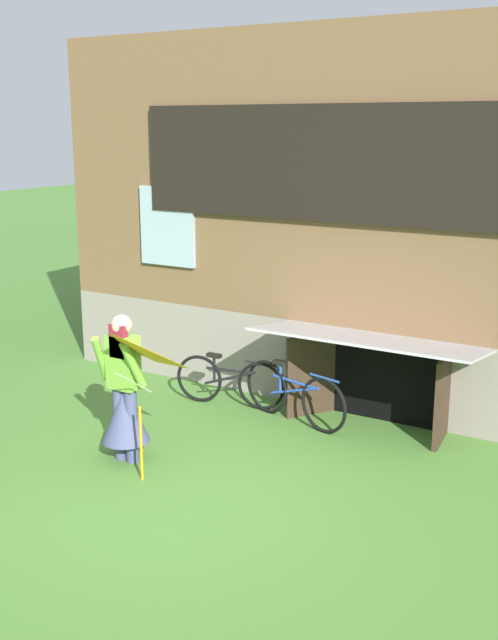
% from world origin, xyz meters
% --- Properties ---
extents(ground_plane, '(60.00, 60.00, 0.00)m').
position_xyz_m(ground_plane, '(0.00, 0.00, 0.00)').
color(ground_plane, '#4C7F33').
extents(log_house, '(8.16, 6.50, 4.80)m').
position_xyz_m(log_house, '(0.00, 5.69, 2.40)').
color(log_house, gray).
rests_on(log_house, ground_plane).
extents(person, '(0.61, 0.53, 1.66)m').
position_xyz_m(person, '(-1.08, 0.40, 0.70)').
color(person, '#474C75').
rests_on(person, ground_plane).
extents(kite, '(0.92, 0.97, 1.50)m').
position_xyz_m(kite, '(-0.80, -0.12, 1.26)').
color(kite, orange).
rests_on(kite, ground_plane).
extents(bicycle_blue, '(1.60, 0.46, 0.75)m').
position_xyz_m(bicycle_blue, '(-0.01, 2.35, 0.36)').
color(bicycle_blue, black).
rests_on(bicycle_blue, ground_plane).
extents(bicycle_black, '(1.50, 0.32, 0.69)m').
position_xyz_m(bicycle_black, '(-1.01, 2.43, 0.34)').
color(bicycle_black, black).
rests_on(bicycle_black, ground_plane).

